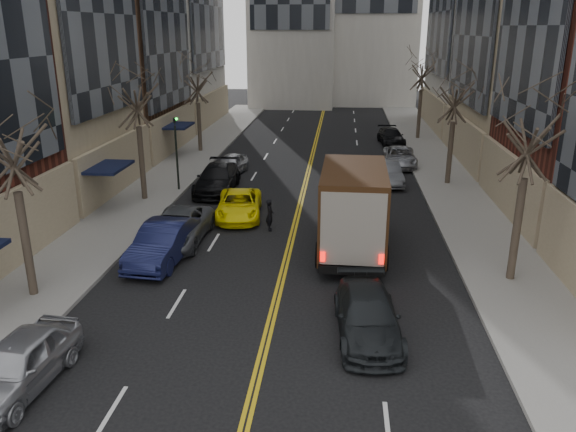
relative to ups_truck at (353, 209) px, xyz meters
name	(u,v)px	position (x,y,z in m)	size (l,w,h in m)	color
sidewalk_left	(177,170)	(-11.75, 13.46, -1.86)	(4.00, 66.00, 0.15)	slate
sidewalk_right	(445,176)	(6.25, 13.46, -1.86)	(4.00, 66.00, 0.15)	slate
tree_lf_near	(7,126)	(-11.55, -5.54, 4.30)	(3.20, 3.20, 8.41)	#382D23
tree_lf_mid	(135,81)	(-11.55, 6.46, 4.66)	(3.20, 3.20, 8.91)	#382D23
tree_lf_far	(197,73)	(-11.55, 19.46, 4.09)	(3.20, 3.20, 8.12)	#382D23
tree_rt_near	(533,114)	(6.05, -2.54, 4.52)	(3.20, 3.20, 8.71)	#382D23
tree_rt_mid	(456,84)	(6.05, 11.46, 4.23)	(3.20, 3.20, 8.32)	#382D23
tree_rt_far	(423,60)	(6.05, 26.46, 4.80)	(3.20, 3.20, 9.11)	#382D23
traffic_signal	(176,145)	(-10.14, 8.46, 0.88)	(0.29, 0.26, 4.70)	black
ups_truck	(353,209)	(0.00, 0.00, 0.00)	(2.99, 7.07, 3.84)	black
observer_sedan	(368,316)	(0.40, -7.08, -1.25)	(2.30, 4.88, 1.38)	black
taxi	(239,205)	(-5.72, 4.14, -1.28)	(2.19, 4.74, 1.32)	#FFED0A
pedestrian	(270,215)	(-3.89, 2.31, -1.16)	(0.56, 0.37, 1.55)	black
parked_lf_a	(19,364)	(-9.05, -10.73, -1.20)	(1.75, 4.35, 1.48)	#ABADB3
parked_lf_b	(163,243)	(-7.85, -1.81, -1.13)	(1.71, 4.90, 1.62)	#13173C
parked_lf_c	(178,227)	(-7.85, 0.32, -1.21)	(2.40, 5.20, 1.44)	#4D4F54
parked_lf_d	(217,179)	(-7.85, 8.72, -1.15)	(2.20, 5.41, 1.57)	black
parked_lf_e	(230,165)	(-7.85, 12.72, -1.26)	(1.61, 4.00, 1.36)	#A5A7AC
parked_rt_a	(388,173)	(2.35, 11.40, -1.25)	(1.46, 4.19, 1.38)	#4B4E53
parked_rt_b	(400,157)	(3.55, 16.30, -1.28)	(2.18, 4.74, 1.32)	#9EA0A5
parked_rt_c	(391,137)	(3.55, 24.01, -1.28)	(1.84, 4.53, 1.32)	black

